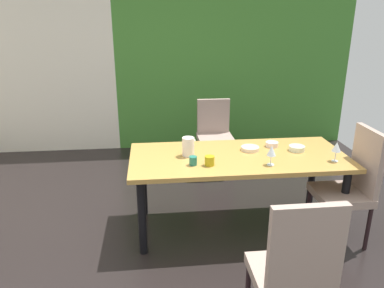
# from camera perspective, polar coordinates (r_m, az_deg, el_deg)

# --- Properties ---
(ground_plane) EXTENTS (5.85, 5.79, 0.02)m
(ground_plane) POSITION_cam_1_polar(r_m,az_deg,el_deg) (3.35, -4.13, -16.97)
(ground_plane) COLOR black
(back_panel_interior) EXTENTS (2.35, 0.10, 2.77)m
(back_panel_interior) POSITION_cam_1_polar(r_m,az_deg,el_deg) (5.82, -23.58, 12.07)
(back_panel_interior) COLOR silver
(back_panel_interior) RESTS_ON ground_plane
(garden_window_panel) EXTENTS (3.50, 0.10, 2.77)m
(garden_window_panel) POSITION_cam_1_polar(r_m,az_deg,el_deg) (5.71, 6.54, 13.40)
(garden_window_panel) COLOR #3F7D2F
(garden_window_panel) RESTS_ON ground_plane
(dining_table) EXTENTS (1.98, 0.88, 0.74)m
(dining_table) POSITION_cam_1_polar(r_m,az_deg,el_deg) (3.48, 7.05, -2.96)
(dining_table) COLOR #BA8B43
(dining_table) RESTS_ON ground_plane
(chair_right_near) EXTENTS (0.44, 0.44, 1.05)m
(chair_right_near) POSITION_cam_1_polar(r_m,az_deg,el_deg) (3.58, 23.13, -5.41)
(chair_right_near) COLOR tan
(chair_right_near) RESTS_ON ground_plane
(chair_head_near) EXTENTS (0.44, 0.44, 1.05)m
(chair_head_near) POSITION_cam_1_polar(r_m,az_deg,el_deg) (2.37, 15.40, -18.02)
(chair_head_near) COLOR tan
(chair_head_near) RESTS_ON ground_plane
(chair_head_far) EXTENTS (0.44, 0.45, 0.93)m
(chair_head_far) POSITION_cam_1_polar(r_m,az_deg,el_deg) (4.80, 3.46, 1.81)
(chair_head_far) COLOR tan
(chair_head_far) RESTS_ON ground_plane
(wine_glass_left) EXTENTS (0.08, 0.08, 0.17)m
(wine_glass_left) POSITION_cam_1_polar(r_m,az_deg,el_deg) (3.24, 12.03, -1.06)
(wine_glass_left) COLOR silver
(wine_glass_left) RESTS_ON dining_table
(wine_glass_south) EXTENTS (0.08, 0.08, 0.18)m
(wine_glass_south) POSITION_cam_1_polar(r_m,az_deg,el_deg) (3.48, 21.17, -0.46)
(wine_glass_south) COLOR silver
(wine_glass_south) RESTS_ON dining_table
(serving_bowl_east) EXTENTS (0.15, 0.15, 0.05)m
(serving_bowl_east) POSITION_cam_1_polar(r_m,az_deg,el_deg) (3.66, 15.68, -0.63)
(serving_bowl_east) COLOR beige
(serving_bowl_east) RESTS_ON dining_table
(serving_bowl_center) EXTENTS (0.17, 0.17, 0.04)m
(serving_bowl_center) POSITION_cam_1_polar(r_m,az_deg,el_deg) (3.58, 8.83, -0.67)
(serving_bowl_center) COLOR beige
(serving_bowl_center) RESTS_ON dining_table
(serving_bowl_front) EXTENTS (0.12, 0.12, 0.05)m
(serving_bowl_front) POSITION_cam_1_polar(r_m,az_deg,el_deg) (3.72, 12.08, -0.03)
(serving_bowl_front) COLOR beige
(serving_bowl_front) RESTS_ON dining_table
(cup_north) EXTENTS (0.08, 0.08, 0.08)m
(cup_north) POSITION_cam_1_polar(r_m,az_deg,el_deg) (3.19, 2.69, -2.57)
(cup_north) COLOR #A99615
(cup_north) RESTS_ON dining_table
(cup_right) EXTENTS (0.07, 0.07, 0.08)m
(cup_right) POSITION_cam_1_polar(r_m,az_deg,el_deg) (3.19, 0.17, -2.57)
(cup_right) COLOR #216F5C
(cup_right) RESTS_ON dining_table
(pitcher_near_window) EXTENTS (0.12, 0.11, 0.17)m
(pitcher_near_window) POSITION_cam_1_polar(r_m,az_deg,el_deg) (3.38, -0.56, -0.38)
(pitcher_near_window) COLOR silver
(pitcher_near_window) RESTS_ON dining_table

